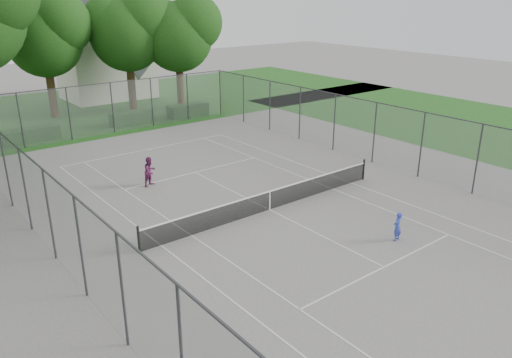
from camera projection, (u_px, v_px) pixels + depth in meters
ground at (270, 210)px, 22.53m from camera, size 120.00×120.00×0.00m
grass_far at (71, 110)px, 41.64m from camera, size 60.00×20.00×0.00m
grass_right at (508, 131)px, 35.31m from camera, size 16.00×40.00×0.00m
court_markings at (270, 210)px, 22.53m from camera, size 11.03×23.83×0.01m
tennis_net at (270, 199)px, 22.36m from camera, size 12.87×0.10×1.10m
perimeter_fence at (270, 172)px, 21.90m from camera, size 18.08×34.08×3.52m
tree_far_midleft at (45, 33)px, 37.22m from camera, size 6.47×5.91×9.30m
tree_far_midright at (128, 28)px, 39.25m from camera, size 6.69×6.11×9.62m
tree_far_right at (179, 31)px, 39.99m from camera, size 6.41×5.86×9.22m
hedge_left at (31, 135)px, 32.75m from camera, size 3.60×1.08×0.90m
hedge_mid at (131, 118)px, 37.00m from camera, size 3.18×0.91×1.00m
hedge_right at (188, 110)px, 39.43m from camera, size 3.21×1.18×0.96m
house at (105, 57)px, 45.51m from camera, size 7.48×5.80×9.32m
girl_player at (397, 226)px, 19.58m from camera, size 0.48×0.36×1.20m
woman_player at (150, 171)px, 25.17m from camera, size 0.88×0.79×1.50m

